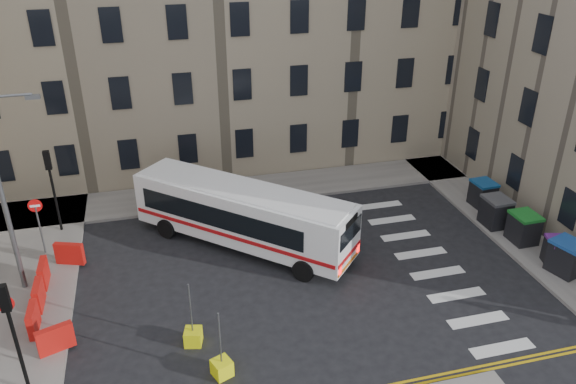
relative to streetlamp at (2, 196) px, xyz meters
name	(u,v)px	position (x,y,z in m)	size (l,w,h in m)	color
ground	(340,271)	(13.00, -2.00, -4.34)	(120.00, 120.00, 0.00)	black
pavement_north	(183,197)	(7.00, 6.60, -4.26)	(36.00, 3.20, 0.15)	slate
pavement_east	(476,203)	(22.00, 2.00, -4.26)	(2.40, 26.00, 0.15)	slate
terrace_north	(142,14)	(6.00, 13.50, 4.28)	(38.30, 10.80, 17.20)	tan
traffic_light_nw	(51,179)	(1.00, 4.50, -1.47)	(0.28, 0.22, 4.10)	black
traffic_light_sw	(11,323)	(1.00, -6.00, -1.47)	(0.28, 0.22, 4.10)	black
streetlamp	(2,196)	(0.00, 0.00, 0.00)	(0.50, 0.22, 8.14)	#595B5E
no_entry_north	(37,215)	(0.50, 2.50, -2.26)	(0.60, 0.08, 3.00)	#595B5E
no_entry_south	(8,316)	(0.50, -4.50, -2.26)	(0.60, 0.08, 3.00)	#595B5E
roadworks_barriers	(49,294)	(1.16, -1.50, -3.69)	(1.66, 6.26, 1.00)	red
bus	(242,213)	(9.33, 1.18, -2.67)	(9.35, 8.97, 2.88)	white
wheelie_bin_a	(567,257)	(22.14, -4.62, -3.45)	(1.48, 1.59, 1.45)	black
wheelie_bin_b	(558,252)	(22.15, -4.09, -3.55)	(1.26, 1.36, 1.26)	black
wheelie_bin_c	(524,228)	(21.91, -1.99, -3.47)	(1.14, 1.30, 1.42)	black
wheelie_bin_d	(496,211)	(21.52, -0.32, -3.45)	(1.17, 1.34, 1.45)	black
wheelie_bin_e	(483,193)	(22.05, 1.64, -3.51)	(1.13, 1.28, 1.35)	black
bollard_yellow	(222,368)	(7.14, -6.76, -4.04)	(0.60, 0.60, 0.60)	#FAFE0E
bollard_chevron	(193,337)	(6.37, -4.98, -4.04)	(0.60, 0.60, 0.60)	yellow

